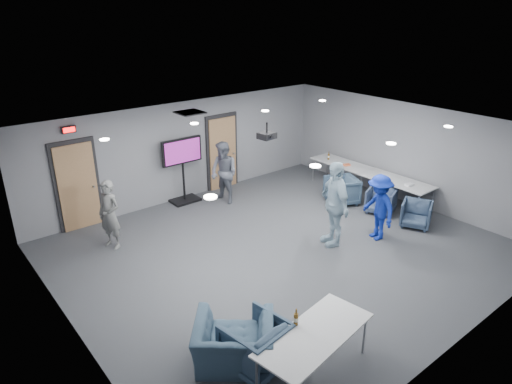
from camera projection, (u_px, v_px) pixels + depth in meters
floor at (282, 250)px, 10.13m from camera, size 9.00×9.00×0.00m
ceiling at (285, 132)px, 9.11m from camera, size 9.00×9.00×0.00m
wall_back at (185, 151)px, 12.49m from camera, size 9.00×0.02×2.70m
wall_front at (466, 275)px, 6.75m from camera, size 9.00×0.02×2.70m
wall_left at (67, 266)px, 6.99m from camera, size 0.02×8.00×2.70m
wall_right at (407, 154)px, 12.25m from camera, size 0.02×8.00×2.70m
door_left at (78, 186)px, 10.81m from camera, size 1.06×0.17×2.24m
door_right at (222, 153)px, 13.26m from camera, size 1.06×0.17×2.24m
exit_sign at (69, 130)px, 10.27m from camera, size 0.32×0.08×0.16m
hvac_diffuser at (190, 112)px, 10.83m from camera, size 0.60×0.60×0.03m
downlights at (285, 133)px, 9.11m from camera, size 6.18×3.78×0.02m
person_a at (110, 215)px, 10.01m from camera, size 0.56×0.67×1.57m
person_b at (224, 173)px, 12.29m from camera, size 0.78×0.93×1.70m
person_c at (334, 204)px, 10.08m from camera, size 0.88×1.24×1.96m
person_d at (379, 207)px, 10.38m from camera, size 0.87×1.14×1.56m
chair_right_a at (342, 190)px, 12.42m from camera, size 1.06×1.05×0.74m
chair_right_b at (381, 201)px, 11.88m from camera, size 0.92×0.91×0.65m
chair_right_c at (416, 214)px, 11.13m from camera, size 0.93×0.92×0.64m
chair_front_a at (255, 345)px, 6.75m from camera, size 0.95×0.97×0.79m
chair_front_b at (234, 344)px, 6.79m from camera, size 1.54×1.53×0.76m
table_right_a at (342, 164)px, 13.50m from camera, size 0.78×1.87×0.73m
table_right_b at (396, 182)px, 12.14m from camera, size 0.82×1.97×0.73m
table_front_left at (315, 336)px, 6.49m from camera, size 2.02×1.08×0.73m
bottle_front at (296, 319)px, 6.62m from camera, size 0.07×0.07×0.28m
bottle_right at (329, 157)px, 13.73m from camera, size 0.06×0.06×0.25m
snack_box at (347, 165)px, 13.23m from camera, size 0.23×0.20×0.04m
wrapper at (409, 185)px, 11.76m from camera, size 0.23×0.17×0.05m
tv_stand at (183, 166)px, 12.29m from camera, size 1.17×0.56×1.79m
projector at (267, 135)px, 9.99m from camera, size 0.38×0.36×0.36m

